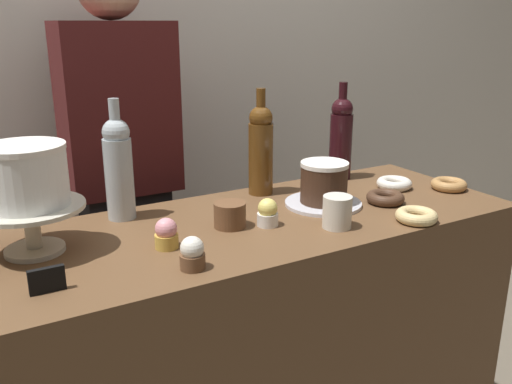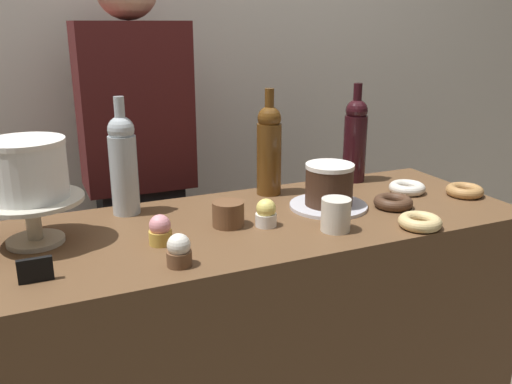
% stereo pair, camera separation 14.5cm
% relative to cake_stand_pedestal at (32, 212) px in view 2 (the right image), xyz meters
% --- Properties ---
extents(back_wall, '(6.00, 0.05, 2.60)m').
position_rel_cake_stand_pedestal_xyz_m(back_wall, '(0.55, 0.78, 0.34)').
color(back_wall, silver).
rests_on(back_wall, ground_plane).
extents(display_counter, '(1.48, 0.55, 0.88)m').
position_rel_cake_stand_pedestal_xyz_m(display_counter, '(0.55, -0.07, -0.52)').
color(display_counter, brown).
rests_on(display_counter, ground_plane).
extents(cake_stand_pedestal, '(0.25, 0.25, 0.12)m').
position_rel_cake_stand_pedestal_xyz_m(cake_stand_pedestal, '(0.00, 0.00, 0.00)').
color(cake_stand_pedestal, beige).
rests_on(cake_stand_pedestal, display_counter).
extents(white_layer_cake, '(0.19, 0.19, 0.14)m').
position_rel_cake_stand_pedestal_xyz_m(white_layer_cake, '(0.00, 0.00, 0.11)').
color(white_layer_cake, white).
rests_on(white_layer_cake, cake_stand_pedestal).
extents(silver_serving_platter, '(0.22, 0.22, 0.01)m').
position_rel_cake_stand_pedestal_xyz_m(silver_serving_platter, '(0.79, -0.06, -0.07)').
color(silver_serving_platter, silver).
rests_on(silver_serving_platter, display_counter).
extents(chocolate_round_cake, '(0.14, 0.14, 0.12)m').
position_rel_cake_stand_pedestal_xyz_m(chocolate_round_cake, '(0.79, -0.06, -0.01)').
color(chocolate_round_cake, '#3D2619').
rests_on(chocolate_round_cake, silver_serving_platter).
extents(wine_bottle_clear, '(0.08, 0.08, 0.33)m').
position_rel_cake_stand_pedestal_xyz_m(wine_bottle_clear, '(0.24, 0.13, 0.06)').
color(wine_bottle_clear, '#B2BCC1').
rests_on(wine_bottle_clear, display_counter).
extents(wine_bottle_amber, '(0.08, 0.08, 0.33)m').
position_rel_cake_stand_pedestal_xyz_m(wine_bottle_amber, '(0.69, 0.13, 0.06)').
color(wine_bottle_amber, '#5B3814').
rests_on(wine_bottle_amber, display_counter).
extents(wine_bottle_dark_red, '(0.08, 0.08, 0.33)m').
position_rel_cake_stand_pedestal_xyz_m(wine_bottle_dark_red, '(1.01, 0.15, 0.06)').
color(wine_bottle_dark_red, black).
rests_on(wine_bottle_dark_red, display_counter).
extents(cupcake_lemon, '(0.06, 0.06, 0.07)m').
position_rel_cake_stand_pedestal_xyz_m(cupcake_lemon, '(0.56, -0.12, -0.04)').
color(cupcake_lemon, white).
rests_on(cupcake_lemon, display_counter).
extents(cupcake_vanilla, '(0.06, 0.06, 0.07)m').
position_rel_cake_stand_pedestal_xyz_m(cupcake_vanilla, '(0.28, -0.26, -0.04)').
color(cupcake_vanilla, brown).
rests_on(cupcake_vanilla, display_counter).
extents(cupcake_strawberry, '(0.06, 0.06, 0.07)m').
position_rel_cake_stand_pedestal_xyz_m(cupcake_strawberry, '(0.28, -0.13, -0.04)').
color(cupcake_strawberry, gold).
rests_on(cupcake_strawberry, display_counter).
extents(donut_maple, '(0.11, 0.11, 0.03)m').
position_rel_cake_stand_pedestal_xyz_m(donut_maple, '(1.23, -0.13, -0.06)').
color(donut_maple, '#B27F47').
rests_on(donut_maple, display_counter).
extents(donut_chocolate, '(0.11, 0.11, 0.03)m').
position_rel_cake_stand_pedestal_xyz_m(donut_chocolate, '(0.96, -0.13, -0.06)').
color(donut_chocolate, '#472D1E').
rests_on(donut_chocolate, display_counter).
extents(donut_glazed, '(0.11, 0.11, 0.03)m').
position_rel_cake_stand_pedestal_xyz_m(donut_glazed, '(0.92, -0.29, -0.06)').
color(donut_glazed, '#E0C17F').
rests_on(donut_glazed, display_counter).
extents(donut_sugar, '(0.11, 0.11, 0.03)m').
position_rel_cake_stand_pedestal_xyz_m(donut_sugar, '(1.09, -0.04, -0.06)').
color(donut_sugar, silver).
rests_on(donut_sugar, display_counter).
extents(cookie_stack, '(0.08, 0.08, 0.07)m').
position_rel_cake_stand_pedestal_xyz_m(cookie_stack, '(0.47, -0.08, -0.05)').
color(cookie_stack, brown).
rests_on(cookie_stack, display_counter).
extents(price_sign_chalkboard, '(0.07, 0.01, 0.05)m').
position_rel_cake_stand_pedestal_xyz_m(price_sign_chalkboard, '(-0.01, -0.22, -0.05)').
color(price_sign_chalkboard, black).
rests_on(price_sign_chalkboard, display_counter).
extents(coffee_cup_ceramic, '(0.08, 0.08, 0.08)m').
position_rel_cake_stand_pedestal_xyz_m(coffee_cup_ceramic, '(0.71, -0.22, -0.04)').
color(coffee_cup_ceramic, silver).
rests_on(coffee_cup_ceramic, display_counter).
extents(barista_figure, '(0.36, 0.22, 1.60)m').
position_rel_cake_stand_pedestal_xyz_m(barista_figure, '(0.36, 0.50, -0.12)').
color(barista_figure, black).
rests_on(barista_figure, ground_plane).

